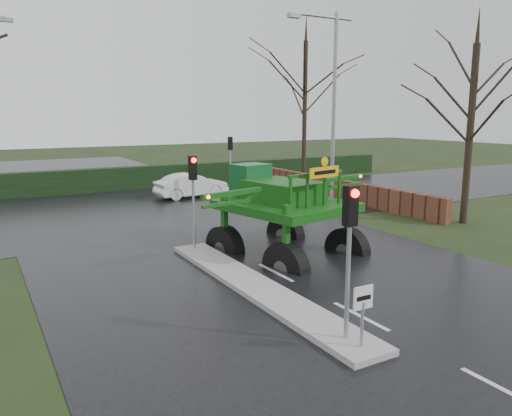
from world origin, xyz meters
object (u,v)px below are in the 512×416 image
crop_sprayer (282,204)px  traffic_signal_mid (193,182)px  traffic_signal_near (350,230)px  street_light_right (330,94)px  keep_left_sign (363,307)px  white_sedan (192,197)px  traffic_signal_far (230,151)px

crop_sprayer → traffic_signal_mid: bearing=107.6°
traffic_signal_near → street_light_right: bearing=53.9°
traffic_signal_near → crop_sprayer: size_ratio=0.45×
street_light_right → keep_left_sign: bearing=-125.1°
street_light_right → crop_sprayer: street_light_right is taller
traffic_signal_mid → white_sedan: (4.58, 11.37, -2.59)m
traffic_signal_far → traffic_signal_mid: bearing=58.1°
keep_left_sign → traffic_signal_mid: size_ratio=0.38×
street_light_right → crop_sprayer: 11.51m
keep_left_sign → white_sedan: bearing=77.3°
traffic_signal_far → crop_sprayer: size_ratio=0.45×
crop_sprayer → white_sedan: (2.81, 14.47, -2.11)m
traffic_signal_near → traffic_signal_far: (7.80, 21.02, 0.00)m
traffic_signal_near → crop_sprayer: crop_sprayer is taller
white_sedan → keep_left_sign: bearing=163.3°
white_sedan → traffic_signal_far: bearing=-74.4°
traffic_signal_far → crop_sprayer: bearing=68.9°
crop_sprayer → traffic_signal_far: bearing=56.7°
traffic_signal_far → street_light_right: (1.69, -8.01, 3.40)m
street_light_right → white_sedan: 10.35m
keep_left_sign → crop_sprayer: bearing=73.3°
traffic_signal_near → keep_left_sign: bearing=-90.0°
traffic_signal_mid → crop_sprayer: bearing=-60.3°
traffic_signal_near → traffic_signal_mid: size_ratio=1.00×
traffic_signal_far → keep_left_sign: bearing=70.1°
white_sedan → street_light_right: bearing=-148.4°
traffic_signal_mid → traffic_signal_far: same height
white_sedan → crop_sprayer: bearing=165.0°
traffic_signal_mid → white_sedan: 12.53m
traffic_signal_near → white_sedan: (4.58, 19.87, -2.59)m
keep_left_sign → traffic_signal_far: 22.93m
traffic_signal_near → crop_sprayer: bearing=71.8°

